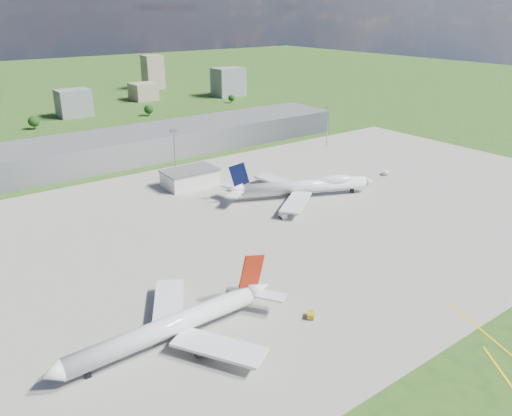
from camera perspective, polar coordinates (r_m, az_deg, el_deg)
ground at (r=295.00m, az=-14.02°, el=4.70°), size 1400.00×1400.00×0.00m
apron at (r=208.95m, az=0.65°, el=-1.80°), size 360.00×190.00×0.08m
terminal at (r=306.45m, az=-15.27°, el=6.67°), size 300.00×42.00×15.00m
ops_building at (r=254.70m, az=-7.55°, el=3.40°), size 26.00×16.00×8.00m
mast_center at (r=263.54m, az=-9.32°, el=7.04°), size 3.50×2.00×25.90m
mast_east at (r=327.20m, az=8.20°, el=10.00°), size 3.50×2.00×25.90m
airliner_red_twin at (r=139.15m, az=-9.32°, el=-13.11°), size 66.59×52.03×18.31m
airliner_blue_quad at (r=237.91m, az=5.59°, el=2.48°), size 69.13×52.48×19.12m
tug_yellow at (r=149.34m, az=6.27°, el=-12.09°), size 3.75×3.59×1.68m
van_white_near at (r=214.06m, az=3.08°, el=-0.89°), size 2.94×4.99×2.41m
van_white_far at (r=279.00m, az=14.58°, el=3.90°), size 4.58×3.19×2.21m
bldg_c at (r=446.57m, az=-20.10°, el=11.20°), size 26.00×20.00×22.00m
bldg_ce at (r=511.66m, az=-12.76°, el=12.85°), size 22.00×24.00×16.00m
bldg_e at (r=522.92m, az=-3.17°, el=14.19°), size 30.00×22.00×28.00m
bldg_tall_e at (r=580.96m, az=-11.70°, el=14.96°), size 20.00×18.00×36.00m
tree_c at (r=409.03m, az=-24.07°, el=9.01°), size 8.10×8.10×9.90m
tree_e at (r=432.47m, az=-12.18°, el=10.97°), size 7.65×7.65×9.35m
tree_far_e at (r=484.56m, az=-2.82°, el=12.45°), size 6.30×6.30×7.70m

